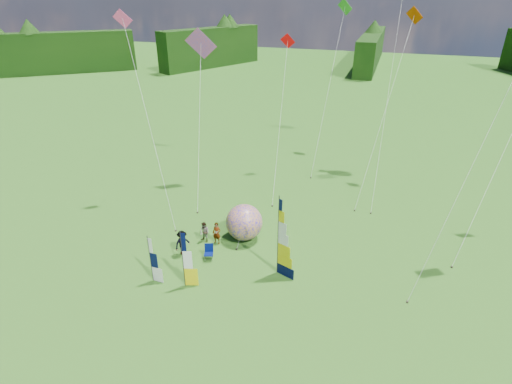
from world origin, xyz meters
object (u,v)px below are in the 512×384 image
(side_banner_far, at_px, (150,260))
(camp_chair, at_px, (209,253))
(kite_whale, at_px, (389,88))
(spectator_a, at_px, (217,233))
(feather_banner_main, at_px, (278,237))
(spectator_d, at_px, (248,221))
(bol_inflatable, at_px, (244,222))
(side_banner_left, at_px, (183,260))
(spectator_b, at_px, (204,232))
(spectator_c, at_px, (182,243))

(side_banner_far, distance_m, camp_chair, 4.10)
(kite_whale, bearing_deg, spectator_a, -140.53)
(side_banner_far, distance_m, kite_whale, 23.76)
(feather_banner_main, xyz_separation_m, spectator_d, (-3.44, 4.02, -1.78))
(bol_inflatable, distance_m, kite_whale, 16.99)
(feather_banner_main, height_order, kite_whale, kite_whale)
(bol_inflatable, height_order, kite_whale, kite_whale)
(feather_banner_main, xyz_separation_m, side_banner_left, (-5.08, -3.05, -0.79))
(spectator_d, relative_size, camp_chair, 1.70)
(side_banner_left, bearing_deg, spectator_b, 84.25)
(bol_inflatable, distance_m, spectator_d, 1.00)
(spectator_d, bearing_deg, feather_banner_main, 144.78)
(spectator_b, relative_size, kite_whale, 0.09)
(spectator_c, distance_m, camp_chair, 1.99)
(feather_banner_main, relative_size, spectator_b, 3.47)
(spectator_c, bearing_deg, camp_chair, -65.60)
(spectator_a, height_order, spectator_c, spectator_c)
(side_banner_far, distance_m, spectator_d, 8.24)
(side_banner_left, xyz_separation_m, kite_whale, (10.26, 18.63, 7.12))
(bol_inflatable, relative_size, kite_whale, 0.15)
(feather_banner_main, distance_m, spectator_c, 6.98)
(side_banner_left, relative_size, spectator_c, 2.08)
(side_banner_left, relative_size, spectator_d, 2.06)
(side_banner_far, bearing_deg, camp_chair, 54.25)
(feather_banner_main, relative_size, camp_chair, 4.93)
(spectator_a, bearing_deg, feather_banner_main, -20.34)
(spectator_a, relative_size, spectator_c, 0.91)
(side_banner_left, relative_size, camp_chair, 3.50)
(bol_inflatable, relative_size, spectator_d, 1.43)
(feather_banner_main, distance_m, spectator_b, 6.53)
(spectator_c, relative_size, camp_chair, 1.68)
(bol_inflatable, height_order, spectator_d, bol_inflatable)
(side_banner_left, height_order, kite_whale, kite_whale)
(spectator_b, bearing_deg, feather_banner_main, 0.81)
(side_banner_left, xyz_separation_m, spectator_a, (0.04, 4.89, -1.09))
(feather_banner_main, relative_size, bol_inflatable, 2.03)
(side_banner_far, xyz_separation_m, kite_whale, (12.40, 18.85, 7.45))
(side_banner_far, relative_size, spectator_c, 1.73)
(side_banner_left, relative_size, spectator_b, 2.46)
(bol_inflatable, bearing_deg, side_banner_far, -120.97)
(bol_inflatable, relative_size, spectator_b, 1.71)
(spectator_c, relative_size, spectator_d, 0.99)
(spectator_b, xyz_separation_m, spectator_c, (-0.76, -1.90, 0.14))
(spectator_a, bearing_deg, camp_chair, -82.77)
(spectator_a, relative_size, spectator_d, 0.90)
(side_banner_left, height_order, side_banner_far, side_banner_left)
(feather_banner_main, relative_size, kite_whale, 0.30)
(spectator_a, distance_m, kite_whale, 18.99)
(feather_banner_main, height_order, spectator_a, feather_banner_main)
(spectator_a, height_order, spectator_b, spectator_a)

